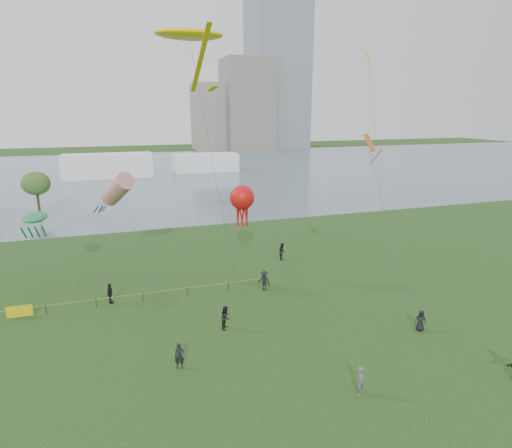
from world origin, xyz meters
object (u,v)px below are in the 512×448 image
object	(u,v)px
fence	(70,305)
kite_flyer	(361,381)
kite_octopus	(242,198)
kite_stingray	(189,35)

from	to	relation	value
fence	kite_flyer	xyz separation A→B (m)	(17.75, -17.68, 0.38)
kite_octopus	kite_flyer	bearing A→B (deg)	-81.19
kite_flyer	kite_octopus	bearing A→B (deg)	49.62
kite_stingray	fence	bearing A→B (deg)	164.70
kite_octopus	fence	bearing A→B (deg)	-165.49
kite_stingray	kite_octopus	size ratio (longest dim) A/B	2.40
kite_stingray	kite_octopus	world-z (taller)	kite_stingray
fence	kite_stingray	size ratio (longest dim) A/B	1.04
kite_stingray	kite_flyer	bearing A→B (deg)	-83.68
kite_flyer	kite_octopus	distance (m)	21.79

